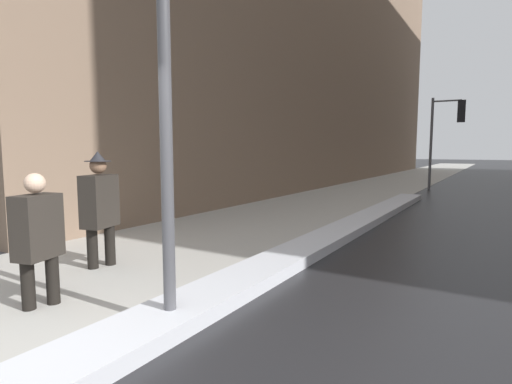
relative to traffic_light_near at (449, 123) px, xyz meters
name	(u,v)px	position (x,y,z in m)	size (l,w,h in m)	color
sidewalk_slab	(363,191)	(-2.90, -2.29, -2.82)	(4.00, 80.00, 0.01)	#B2AFA8
snow_bank_curb	(338,233)	(-0.69, -11.16, -2.74)	(0.69, 14.64, 0.16)	silver
building_facade_left	(306,40)	(-7.90, 2.71, 5.12)	(6.00, 36.00, 15.89)	#846B56
traffic_light_near	(449,123)	(0.00, 0.00, 0.00)	(1.31, 0.35, 3.91)	#515156
pedestrian_nearside	(38,234)	(-2.19, -16.29, -2.01)	(0.39, 0.53, 1.47)	black
pedestrian_in_fedora	(100,205)	(-2.92, -14.97, -1.90)	(0.43, 0.58, 1.69)	black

